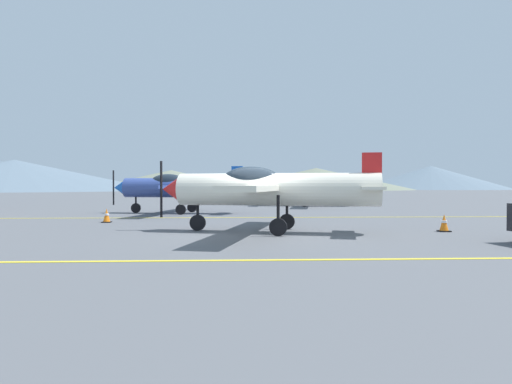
% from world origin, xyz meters
% --- Properties ---
extents(ground_plane, '(400.00, 400.00, 0.00)m').
position_xyz_m(ground_plane, '(0.00, 0.00, 0.00)').
color(ground_plane, '#54565B').
extents(apron_line_near, '(80.00, 0.16, 0.01)m').
position_xyz_m(apron_line_near, '(0.00, -4.61, 0.01)').
color(apron_line_near, yellow).
rests_on(apron_line_near, ground_plane).
extents(apron_line_far, '(80.00, 0.16, 0.01)m').
position_xyz_m(apron_line_far, '(0.00, 7.75, 0.01)').
color(apron_line_far, yellow).
rests_on(apron_line_far, ground_plane).
extents(airplane_near, '(7.61, 8.65, 2.60)m').
position_xyz_m(airplane_near, '(0.43, 0.99, 1.46)').
color(airplane_near, silver).
rests_on(airplane_near, ground_plane).
extents(airplane_mid, '(7.60, 8.69, 2.60)m').
position_xyz_m(airplane_mid, '(-3.84, 11.24, 1.46)').
color(airplane_mid, '#33478C').
rests_on(airplane_mid, ground_plane).
extents(airplane_far, '(7.60, 8.69, 2.60)m').
position_xyz_m(airplane_far, '(5.01, 19.34, 1.46)').
color(airplane_far, white).
rests_on(airplane_far, ground_plane).
extents(traffic_cone_front, '(0.36, 0.36, 0.59)m').
position_xyz_m(traffic_cone_front, '(-6.05, 5.16, 0.29)').
color(traffic_cone_front, black).
rests_on(traffic_cone_front, ground_plane).
extents(traffic_cone_side, '(0.36, 0.36, 0.59)m').
position_xyz_m(traffic_cone_side, '(6.35, 0.88, 0.29)').
color(traffic_cone_side, black).
rests_on(traffic_cone_side, ground_plane).
extents(hill_left, '(84.16, 84.16, 9.00)m').
position_xyz_m(hill_left, '(-65.26, 121.03, 4.50)').
color(hill_left, slate).
rests_on(hill_left, ground_plane).
extents(hill_centerleft, '(58.38, 58.38, 6.65)m').
position_xyz_m(hill_centerleft, '(-22.35, 139.70, 3.32)').
color(hill_centerleft, slate).
rests_on(hill_centerleft, ground_plane).
extents(hill_centerright, '(65.89, 65.89, 7.48)m').
position_xyz_m(hill_centerright, '(27.20, 140.33, 3.74)').
color(hill_centerright, slate).
rests_on(hill_centerright, ground_plane).
extents(hill_right, '(56.32, 56.32, 8.84)m').
position_xyz_m(hill_right, '(72.41, 151.76, 4.42)').
color(hill_right, slate).
rests_on(hill_right, ground_plane).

